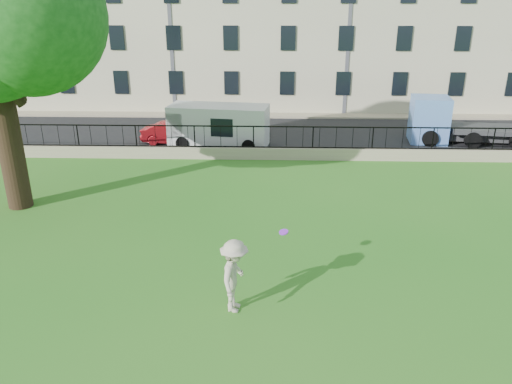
{
  "coord_description": "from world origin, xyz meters",
  "views": [
    {
      "loc": [
        0.93,
        -12.48,
        7.71
      ],
      "look_at": [
        0.41,
        3.5,
        1.48
      ],
      "focal_mm": 35.0,
      "sensor_mm": 36.0,
      "label": 1
    }
  ],
  "objects_px": {
    "red_sedan": "(175,133)",
    "white_van": "(219,126)",
    "man": "(235,276)",
    "frisbee": "(284,232)",
    "blue_truck": "(467,121)"
  },
  "relations": [
    {
      "from": "man",
      "to": "frisbee",
      "type": "distance_m",
      "value": 2.15
    },
    {
      "from": "man",
      "to": "blue_truck",
      "type": "xyz_separation_m",
      "value": [
        11.86,
        16.7,
        0.27
      ]
    },
    {
      "from": "white_van",
      "to": "man",
      "type": "bearing_deg",
      "value": -75.34
    },
    {
      "from": "man",
      "to": "red_sedan",
      "type": "height_order",
      "value": "man"
    },
    {
      "from": "red_sedan",
      "to": "white_van",
      "type": "distance_m",
      "value": 2.56
    },
    {
      "from": "frisbee",
      "to": "red_sedan",
      "type": "bearing_deg",
      "value": 112.09
    },
    {
      "from": "frisbee",
      "to": "white_van",
      "type": "height_order",
      "value": "white_van"
    },
    {
      "from": "frisbee",
      "to": "white_van",
      "type": "distance_m",
      "value": 14.43
    },
    {
      "from": "red_sedan",
      "to": "blue_truck",
      "type": "bearing_deg",
      "value": -79.93
    },
    {
      "from": "man",
      "to": "frisbee",
      "type": "relative_size",
      "value": 7.46
    },
    {
      "from": "man",
      "to": "red_sedan",
      "type": "xyz_separation_m",
      "value": [
        -4.51,
        15.94,
        -0.39
      ]
    },
    {
      "from": "man",
      "to": "white_van",
      "type": "relative_size",
      "value": 0.37
    },
    {
      "from": "red_sedan",
      "to": "blue_truck",
      "type": "xyz_separation_m",
      "value": [
        16.37,
        0.76,
        0.67
      ]
    },
    {
      "from": "frisbee",
      "to": "blue_truck",
      "type": "bearing_deg",
      "value": 54.92
    },
    {
      "from": "man",
      "to": "white_van",
      "type": "height_order",
      "value": "white_van"
    }
  ]
}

